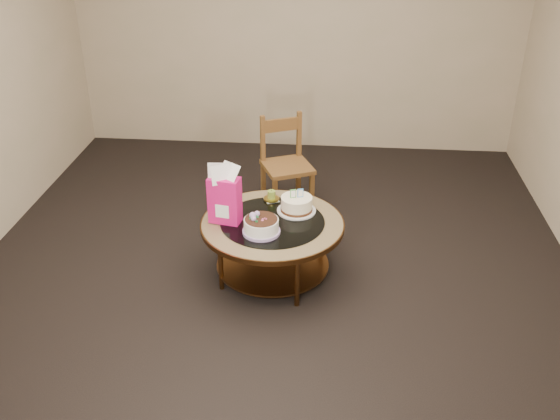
# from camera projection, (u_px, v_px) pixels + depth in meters

# --- Properties ---
(ground) EXTENTS (5.00, 5.00, 0.00)m
(ground) POSITION_uv_depth(u_px,v_px,m) (273.00, 275.00, 4.62)
(ground) COLOR black
(ground) RESTS_ON ground
(room_walls) EXTENTS (4.52, 5.02, 2.61)m
(room_walls) POSITION_uv_depth(u_px,v_px,m) (271.00, 70.00, 3.87)
(room_walls) COLOR tan
(room_walls) RESTS_ON ground
(coffee_table) EXTENTS (1.02, 1.02, 0.46)m
(coffee_table) POSITION_uv_depth(u_px,v_px,m) (272.00, 231.00, 4.43)
(coffee_table) COLOR brown
(coffee_table) RESTS_ON ground
(decorated_cake) EXTENTS (0.26, 0.26, 0.15)m
(decorated_cake) POSITION_uv_depth(u_px,v_px,m) (261.00, 226.00, 4.23)
(decorated_cake) COLOR #AD8DC7
(decorated_cake) RESTS_ON coffee_table
(cream_cake) EXTENTS (0.28, 0.28, 0.18)m
(cream_cake) POSITION_uv_depth(u_px,v_px,m) (297.00, 205.00, 4.50)
(cream_cake) COLOR white
(cream_cake) RESTS_ON coffee_table
(gift_bag) EXTENTS (0.24, 0.19, 0.43)m
(gift_bag) POSITION_uv_depth(u_px,v_px,m) (224.00, 194.00, 4.30)
(gift_bag) COLOR #E9157B
(gift_bag) RESTS_ON coffee_table
(pillar_candle) EXTENTS (0.13, 0.13, 0.09)m
(pillar_candle) POSITION_uv_depth(u_px,v_px,m) (271.00, 197.00, 4.66)
(pillar_candle) COLOR #DCBF5A
(pillar_candle) RESTS_ON coffee_table
(dining_chair) EXTENTS (0.51, 0.51, 0.83)m
(dining_chair) POSITION_uv_depth(u_px,v_px,m) (286.00, 164.00, 5.33)
(dining_chair) COLOR brown
(dining_chair) RESTS_ON ground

